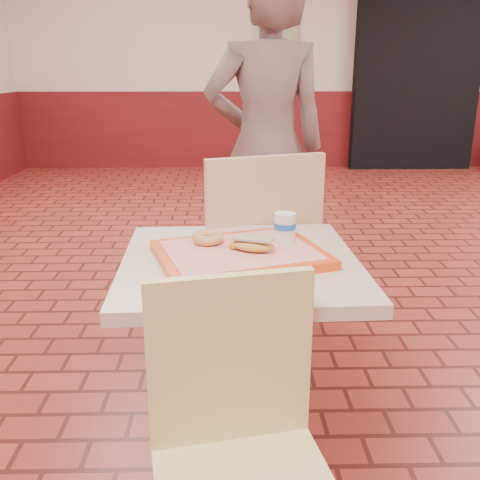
{
  "coord_description": "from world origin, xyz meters",
  "views": [
    {
      "loc": [
        -1.24,
        -2.28,
        1.31
      ],
      "look_at": [
        -1.2,
        -0.75,
        0.81
      ],
      "focal_mm": 40.0,
      "sensor_mm": 36.0,
      "label": 1
    }
  ],
  "objects_px": {
    "chair_main_front": "(240,446)",
    "customer": "(266,149)",
    "ring_donut": "(208,238)",
    "main_table": "(240,331)",
    "long_john_donut": "(252,245)",
    "chair_main_back": "(253,260)",
    "serving_tray": "(240,254)",
    "paper_cup": "(285,226)"
  },
  "relations": [
    {
      "from": "chair_main_back",
      "to": "serving_tray",
      "type": "bearing_deg",
      "value": 64.13
    },
    {
      "from": "main_table",
      "to": "paper_cup",
      "type": "xyz_separation_m",
      "value": [
        0.14,
        0.09,
        0.32
      ]
    },
    {
      "from": "chair_main_front",
      "to": "ring_donut",
      "type": "height_order",
      "value": "chair_main_front"
    },
    {
      "from": "customer",
      "to": "long_john_donut",
      "type": "height_order",
      "value": "customer"
    },
    {
      "from": "main_table",
      "to": "chair_main_back",
      "type": "height_order",
      "value": "chair_main_back"
    },
    {
      "from": "customer",
      "to": "ring_donut",
      "type": "bearing_deg",
      "value": 69.57
    },
    {
      "from": "serving_tray",
      "to": "paper_cup",
      "type": "height_order",
      "value": "paper_cup"
    },
    {
      "from": "chair_main_front",
      "to": "chair_main_back",
      "type": "height_order",
      "value": "chair_main_back"
    },
    {
      "from": "ring_donut",
      "to": "paper_cup",
      "type": "relative_size",
      "value": 1.14
    },
    {
      "from": "main_table",
      "to": "chair_main_front",
      "type": "xyz_separation_m",
      "value": [
        -0.01,
        -0.51,
        -0.03
      ]
    },
    {
      "from": "ring_donut",
      "to": "chair_main_front",
      "type": "bearing_deg",
      "value": -81.22
    },
    {
      "from": "serving_tray",
      "to": "paper_cup",
      "type": "distance_m",
      "value": 0.18
    },
    {
      "from": "main_table",
      "to": "long_john_donut",
      "type": "relative_size",
      "value": 5.01
    },
    {
      "from": "customer",
      "to": "paper_cup",
      "type": "height_order",
      "value": "customer"
    },
    {
      "from": "chair_main_back",
      "to": "customer",
      "type": "xyz_separation_m",
      "value": [
        0.1,
        0.79,
        0.34
      ]
    },
    {
      "from": "chair_main_front",
      "to": "long_john_donut",
      "type": "relative_size",
      "value": 5.73
    },
    {
      "from": "paper_cup",
      "to": "main_table",
      "type": "bearing_deg",
      "value": -147.64
    },
    {
      "from": "main_table",
      "to": "chair_main_front",
      "type": "bearing_deg",
      "value": -91.23
    },
    {
      "from": "chair_main_back",
      "to": "serving_tray",
      "type": "distance_m",
      "value": 0.56
    },
    {
      "from": "chair_main_front",
      "to": "customer",
      "type": "xyz_separation_m",
      "value": [
        0.18,
        1.81,
        0.42
      ]
    },
    {
      "from": "customer",
      "to": "serving_tray",
      "type": "relative_size",
      "value": 3.7
    },
    {
      "from": "serving_tray",
      "to": "long_john_donut",
      "type": "relative_size",
      "value": 3.23
    },
    {
      "from": "serving_tray",
      "to": "customer",
      "type": "bearing_deg",
      "value": 82.66
    },
    {
      "from": "ring_donut",
      "to": "main_table",
      "type": "bearing_deg",
      "value": -33.45
    },
    {
      "from": "ring_donut",
      "to": "paper_cup",
      "type": "xyz_separation_m",
      "value": [
        0.24,
        0.03,
        0.03
      ]
    },
    {
      "from": "chair_main_back",
      "to": "customer",
      "type": "bearing_deg",
      "value": -116.07
    },
    {
      "from": "chair_main_front",
      "to": "ring_donut",
      "type": "distance_m",
      "value": 0.66
    },
    {
      "from": "chair_main_front",
      "to": "chair_main_back",
      "type": "bearing_deg",
      "value": 74.47
    },
    {
      "from": "customer",
      "to": "ring_donut",
      "type": "relative_size",
      "value": 18.05
    },
    {
      "from": "customer",
      "to": "long_john_donut",
      "type": "xyz_separation_m",
      "value": [
        -0.13,
        -1.32,
        -0.09
      ]
    },
    {
      "from": "chair_main_front",
      "to": "long_john_donut",
      "type": "bearing_deg",
      "value": 73.44
    },
    {
      "from": "ring_donut",
      "to": "chair_main_back",
      "type": "bearing_deg",
      "value": 69.76
    },
    {
      "from": "chair_main_front",
      "to": "customer",
      "type": "distance_m",
      "value": 1.87
    },
    {
      "from": "serving_tray",
      "to": "long_john_donut",
      "type": "xyz_separation_m",
      "value": [
        0.03,
        -0.01,
        0.04
      ]
    },
    {
      "from": "chair_main_front",
      "to": "serving_tray",
      "type": "bearing_deg",
      "value": 77.49
    },
    {
      "from": "chair_main_front",
      "to": "customer",
      "type": "relative_size",
      "value": 0.48
    },
    {
      "from": "chair_main_front",
      "to": "customer",
      "type": "height_order",
      "value": "customer"
    },
    {
      "from": "main_table",
      "to": "paper_cup",
      "type": "distance_m",
      "value": 0.36
    },
    {
      "from": "main_table",
      "to": "paper_cup",
      "type": "height_order",
      "value": "paper_cup"
    },
    {
      "from": "chair_main_front",
      "to": "long_john_donut",
      "type": "height_order",
      "value": "chair_main_front"
    },
    {
      "from": "ring_donut",
      "to": "paper_cup",
      "type": "height_order",
      "value": "paper_cup"
    },
    {
      "from": "customer",
      "to": "chair_main_back",
      "type": "bearing_deg",
      "value": 74.37
    }
  ]
}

